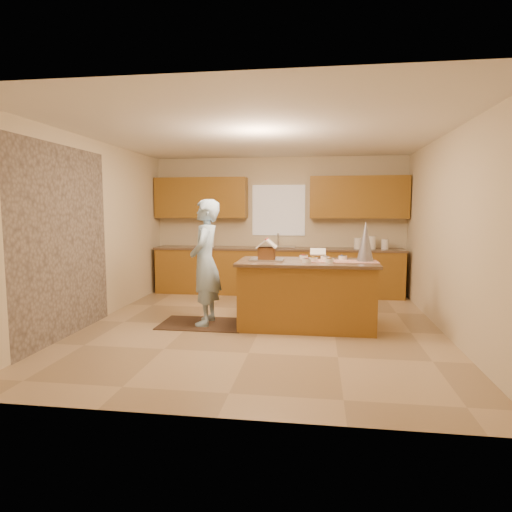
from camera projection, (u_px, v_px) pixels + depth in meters
name	position (u px, v px, depth m)	size (l,w,h in m)	color
floor	(261.00, 327.00, 6.24)	(5.50, 5.50, 0.00)	tan
ceiling	(261.00, 134.00, 5.95)	(5.50, 5.50, 0.00)	silver
wall_back	(279.00, 225.00, 8.80)	(5.50, 5.50, 0.00)	beige
wall_front	(215.00, 252.00, 3.39)	(5.50, 5.50, 0.00)	beige
wall_left	(93.00, 231.00, 6.44)	(5.50, 5.50, 0.00)	beige
wall_right	(449.00, 234.00, 5.75)	(5.50, 5.50, 0.00)	beige
stone_accent	(64.00, 242.00, 5.66)	(2.50, 2.50, 0.00)	gray
window_curtain	(279.00, 210.00, 8.74)	(1.05, 0.03, 1.00)	white
back_counter_base	(277.00, 272.00, 8.60)	(4.80, 0.60, 0.88)	brown
back_counter_top	(277.00, 249.00, 8.55)	(4.85, 0.63, 0.04)	brown
upper_cabinet_left	(201.00, 198.00, 8.78)	(1.85, 0.35, 0.80)	#92601F
upper_cabinet_right	(359.00, 197.00, 8.35)	(1.85, 0.35, 0.80)	#92601F
sink	(277.00, 249.00, 8.56)	(0.70, 0.45, 0.12)	silver
faucet	(278.00, 240.00, 8.71)	(0.03, 0.03, 0.28)	silver
island_base	(307.00, 295.00, 6.22)	(1.86, 0.93, 0.91)	brown
island_top	(307.00, 262.00, 6.17)	(1.94, 1.01, 0.04)	brown
table_runner	(340.00, 261.00, 6.11)	(1.03, 0.37, 0.01)	#A0220B
baking_tray	(267.00, 260.00, 6.19)	(0.47, 0.35, 0.03)	silver
cookbook	(318.00, 252.00, 6.52)	(0.23, 0.02, 0.19)	white
tinsel_tree	(365.00, 241.00, 6.08)	(0.23, 0.23, 0.57)	#B3B4BF
rug	(203.00, 324.00, 6.40)	(1.23, 0.80, 0.01)	black
boy	(205.00, 262.00, 6.29)	(0.66, 0.43, 1.81)	#A1C7E4
canister_a	(358.00, 243.00, 8.33)	(0.15, 0.15, 0.21)	white
canister_b	(371.00, 243.00, 8.29)	(0.17, 0.17, 0.25)	white
canister_c	(385.00, 244.00, 8.26)	(0.13, 0.13, 0.19)	white
paper_towel	(212.00, 241.00, 8.72)	(0.10, 0.10, 0.23)	white
gingerbread_house	(267.00, 251.00, 6.18)	(0.28, 0.29, 0.29)	brown
candy_bowls	(320.00, 259.00, 6.17)	(0.69, 0.55, 0.06)	yellow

